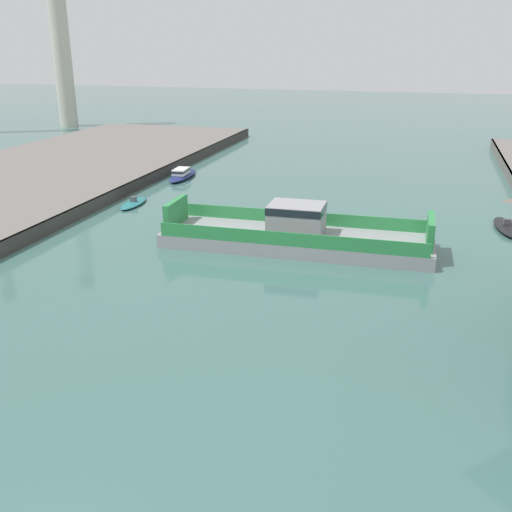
% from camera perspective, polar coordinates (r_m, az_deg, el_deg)
% --- Properties ---
extents(chain_ferry, '(22.10, 6.77, 3.65)m').
position_cam_1_polar(chain_ferry, '(47.96, 3.92, 2.12)').
color(chain_ferry, '#939399').
rests_on(chain_ferry, ground).
extents(moored_boat_near_left, '(2.52, 6.50, 1.01)m').
position_cam_1_polar(moored_boat_near_left, '(57.27, 23.20, 2.63)').
color(moored_boat_near_left, black).
rests_on(moored_boat_near_left, ground).
extents(moored_boat_mid_right, '(2.74, 7.88, 1.30)m').
position_cam_1_polar(moored_boat_mid_right, '(73.80, -7.19, 7.90)').
color(moored_boat_mid_right, navy).
rests_on(moored_boat_mid_right, ground).
extents(moored_boat_far_right, '(2.09, 5.37, 0.88)m').
position_cam_1_polar(moored_boat_far_right, '(62.17, -11.84, 5.07)').
color(moored_boat_far_right, '#237075').
rests_on(moored_boat_far_right, ground).
extents(smokestack_distant_b, '(3.76, 3.76, 34.41)m').
position_cam_1_polar(smokestack_distant_b, '(125.51, -18.62, 20.19)').
color(smokestack_distant_b, beige).
rests_on(smokestack_distant_b, ground).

